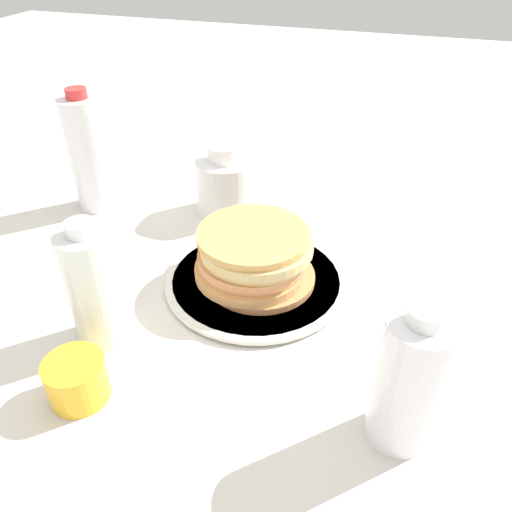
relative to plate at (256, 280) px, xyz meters
The scene contains 8 objects.
ground_plane 0.02m from the plate, 26.29° to the left, with size 4.00×4.00×0.00m, color silver.
plate is the anchor object (origin of this frame).
pancake_stack 0.05m from the plate, 96.04° to the right, with size 0.19×0.19×0.08m.
juice_glass 0.32m from the plate, 26.35° to the right, with size 0.08×0.08×0.06m.
cream_jug 0.25m from the plate, 148.09° to the right, with size 0.11×0.11×0.14m.
water_bottle_near 0.26m from the plate, 43.21° to the right, with size 0.07×0.07×0.19m.
water_bottle_mid 0.42m from the plate, 110.76° to the right, with size 0.08×0.08×0.24m.
water_bottle_far 0.33m from the plate, 48.13° to the left, with size 0.07×0.07×0.19m.
Camera 1 is at (0.59, 0.19, 0.51)m, focal length 35.00 mm.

